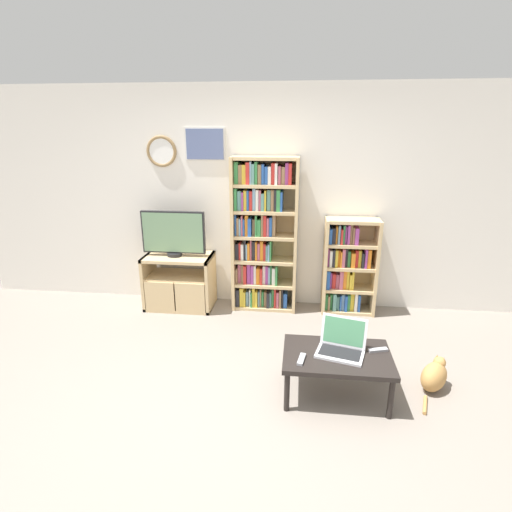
{
  "coord_description": "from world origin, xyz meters",
  "views": [
    {
      "loc": [
        0.57,
        -2.54,
        2.13
      ],
      "look_at": [
        0.15,
        1.17,
        0.91
      ],
      "focal_mm": 28.0,
      "sensor_mm": 36.0,
      "label": 1
    }
  ],
  "objects": [
    {
      "name": "ground_plane",
      "position": [
        0.0,
        0.0,
        0.0
      ],
      "size": [
        18.0,
        18.0,
        0.0
      ],
      "primitive_type": "plane",
      "color": "gray"
    },
    {
      "name": "wall_back",
      "position": [
        -0.01,
        2.16,
        1.31
      ],
      "size": [
        6.98,
        0.09,
        2.6
      ],
      "color": "silver",
      "rests_on": "ground_plane"
    },
    {
      "name": "tv_stand",
      "position": [
        -0.87,
        1.85,
        0.33
      ],
      "size": [
        0.81,
        0.48,
        0.66
      ],
      "color": "tan",
      "rests_on": "ground_plane"
    },
    {
      "name": "television",
      "position": [
        -0.9,
        1.85,
        0.93
      ],
      "size": [
        0.75,
        0.18,
        0.54
      ],
      "color": "black",
      "rests_on": "tv_stand"
    },
    {
      "name": "bookshelf_tall",
      "position": [
        0.13,
        1.97,
        0.91
      ],
      "size": [
        0.76,
        0.32,
        1.82
      ],
      "color": "tan",
      "rests_on": "ground_plane"
    },
    {
      "name": "bookshelf_short",
      "position": [
        1.14,
        1.97,
        0.55
      ],
      "size": [
        0.61,
        0.31,
        1.13
      ],
      "color": "tan",
      "rests_on": "ground_plane"
    },
    {
      "name": "coffee_table",
      "position": [
        0.91,
        0.32,
        0.34
      ],
      "size": [
        0.87,
        0.56,
        0.38
      ],
      "color": "black",
      "rests_on": "ground_plane"
    },
    {
      "name": "laptop",
      "position": [
        0.94,
        0.37,
        0.45
      ],
      "size": [
        0.43,
        0.38,
        0.27
      ],
      "rotation": [
        0.0,
        0.0,
        -0.26
      ],
      "color": "silver",
      "rests_on": "coffee_table"
    },
    {
      "name": "remote_near_laptop",
      "position": [
        0.62,
        0.2,
        0.39
      ],
      "size": [
        0.07,
        0.17,
        0.02
      ],
      "rotation": [
        0.0,
        0.0,
        6.1
      ],
      "color": "#99999E",
      "rests_on": "coffee_table"
    },
    {
      "name": "remote_far_from_laptop",
      "position": [
        1.24,
        0.41,
        0.39
      ],
      "size": [
        0.17,
        0.09,
        0.02
      ],
      "rotation": [
        0.0,
        0.0,
        5.0
      ],
      "color": "#99999E",
      "rests_on": "coffee_table"
    },
    {
      "name": "cat",
      "position": [
        1.74,
        0.49,
        0.13
      ],
      "size": [
        0.34,
        0.52,
        0.29
      ],
      "rotation": [
        0.0,
        0.0,
        -0.69
      ],
      "color": "#B78447",
      "rests_on": "ground_plane"
    }
  ]
}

